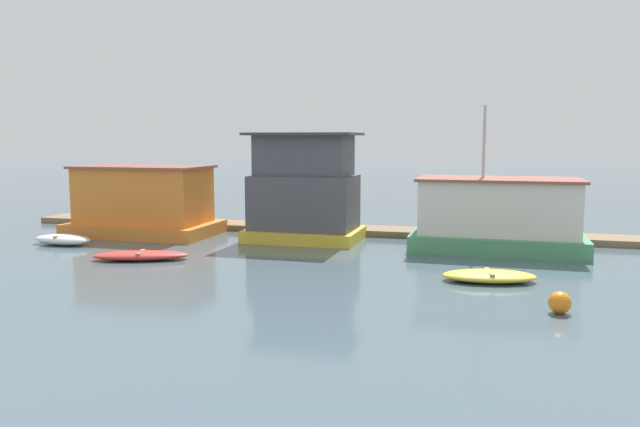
% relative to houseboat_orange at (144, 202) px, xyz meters
% --- Properties ---
extents(ground_plane, '(200.00, 200.00, 0.00)m').
position_rel_houseboat_orange_xyz_m(ground_plane, '(9.07, 0.43, -1.58)').
color(ground_plane, '#475B66').
extents(dock_walkway, '(33.80, 2.02, 0.30)m').
position_rel_houseboat_orange_xyz_m(dock_walkway, '(9.07, 3.17, -1.43)').
color(dock_walkway, '#846B4C').
rests_on(dock_walkway, ground_plane).
extents(houseboat_orange, '(6.94, 4.10, 3.37)m').
position_rel_houseboat_orange_xyz_m(houseboat_orange, '(0.00, 0.00, 0.00)').
color(houseboat_orange, orange).
rests_on(houseboat_orange, ground_plane).
extents(houseboat_yellow, '(5.15, 3.51, 4.94)m').
position_rel_houseboat_orange_xyz_m(houseboat_yellow, '(8.02, 0.51, 0.69)').
color(houseboat_yellow, gold).
rests_on(houseboat_yellow, ground_plane).
extents(houseboat_green, '(7.08, 3.84, 6.05)m').
position_rel_houseboat_orange_xyz_m(houseboat_green, '(16.58, 0.26, -0.14)').
color(houseboat_green, '#4C9360').
rests_on(houseboat_green, ground_plane).
extents(dinghy_white, '(2.84, 1.26, 0.48)m').
position_rel_houseboat_orange_xyz_m(dinghy_white, '(-1.92, -3.60, -1.34)').
color(dinghy_white, white).
rests_on(dinghy_white, ground_plane).
extents(dinghy_red, '(3.83, 2.34, 0.36)m').
position_rel_houseboat_orange_xyz_m(dinghy_red, '(3.32, -5.76, -1.40)').
color(dinghy_red, red).
rests_on(dinghy_red, ground_plane).
extents(dinghy_yellow, '(3.26, 1.99, 0.38)m').
position_rel_houseboat_orange_xyz_m(dinghy_yellow, '(16.35, -5.88, -1.39)').
color(dinghy_yellow, yellow).
rests_on(dinghy_yellow, ground_plane).
extents(buoy_orange, '(0.61, 0.61, 0.61)m').
position_rel_houseboat_orange_xyz_m(buoy_orange, '(18.21, -9.27, -1.27)').
color(buoy_orange, orange).
rests_on(buoy_orange, ground_plane).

